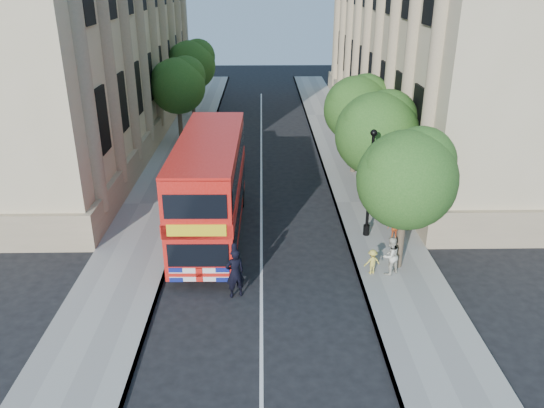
{
  "coord_description": "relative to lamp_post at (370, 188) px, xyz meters",
  "views": [
    {
      "loc": [
        0.08,
        -16.58,
        11.42
      ],
      "look_at": [
        0.48,
        4.71,
        2.3
      ],
      "focal_mm": 35.0,
      "sensor_mm": 36.0,
      "label": 1
    }
  ],
  "objects": [
    {
      "name": "tree_right_mid",
      "position": [
        0.84,
        3.03,
        1.93
      ],
      "size": [
        4.2,
        4.2,
        6.37
      ],
      "color": "#473828",
      "rests_on": "ground"
    },
    {
      "name": "tree_left_far",
      "position": [
        -10.96,
        16.03,
        1.93
      ],
      "size": [
        4.0,
        4.0,
        6.3
      ],
      "color": "#473828",
      "rests_on": "ground"
    },
    {
      "name": "pavement_right",
      "position": [
        0.75,
        4.0,
        -2.45
      ],
      "size": [
        3.5,
        80.0,
        0.12
      ],
      "primitive_type": "cube",
      "color": "gray",
      "rests_on": "ground"
    },
    {
      "name": "police_constable",
      "position": [
        -6.0,
        -5.0,
        -1.49
      ],
      "size": [
        0.88,
        0.73,
        2.05
      ],
      "primitive_type": "imported",
      "rotation": [
        0.0,
        0.0,
        3.53
      ],
      "color": "black",
      "rests_on": "ground"
    },
    {
      "name": "tree_left_back",
      "position": [
        -10.96,
        24.03,
        2.2
      ],
      "size": [
        4.2,
        4.2,
        6.65
      ],
      "color": "#473828",
      "rests_on": "ground"
    },
    {
      "name": "box_van",
      "position": [
        -7.89,
        8.63,
        -0.97
      ],
      "size": [
        2.75,
        5.68,
        3.14
      ],
      "rotation": [
        0.0,
        0.0,
        0.1
      ],
      "color": "black",
      "rests_on": "ground"
    },
    {
      "name": "tree_right_far",
      "position": [
        0.84,
        9.03,
        1.8
      ],
      "size": [
        4.0,
        4.0,
        6.15
      ],
      "color": "#473828",
      "rests_on": "ground"
    },
    {
      "name": "child_b",
      "position": [
        -0.43,
        -3.56,
        -1.85
      ],
      "size": [
        0.78,
        0.58,
        1.08
      ],
      "primitive_type": "imported",
      "rotation": [
        0.0,
        0.0,
        3.42
      ],
      "color": "gold",
      "rests_on": "pavement_right"
    },
    {
      "name": "tree_right_near",
      "position": [
        0.84,
        -2.97,
        1.74
      ],
      "size": [
        4.0,
        4.0,
        6.08
      ],
      "color": "#473828",
      "rests_on": "ground"
    },
    {
      "name": "pavement_left",
      "position": [
        -10.75,
        4.0,
        -2.45
      ],
      "size": [
        3.5,
        80.0,
        0.12
      ],
      "primitive_type": "cube",
      "color": "gray",
      "rests_on": "ground"
    },
    {
      "name": "ground",
      "position": [
        -5.0,
        -6.0,
        -2.51
      ],
      "size": [
        120.0,
        120.0,
        0.0
      ],
      "primitive_type": "plane",
      "color": "black",
      "rests_on": "ground"
    },
    {
      "name": "woman_pedestrian",
      "position": [
        0.29,
        -3.6,
        -1.57
      ],
      "size": [
        1.01,
        0.96,
        1.65
      ],
      "primitive_type": "imported",
      "rotation": [
        0.0,
        0.0,
        3.71
      ],
      "color": "beige",
      "rests_on": "pavement_right"
    },
    {
      "name": "building_left",
      "position": [
        -18.8,
        18.0,
        6.49
      ],
      "size": [
        12.0,
        38.0,
        18.0
      ],
      "primitive_type": "cube",
      "color": "tan",
      "rests_on": "ground"
    },
    {
      "name": "double_decker_bus",
      "position": [
        -7.34,
        0.36,
        0.09
      ],
      "size": [
        2.86,
        10.21,
        4.7
      ],
      "rotation": [
        0.0,
        0.0,
        -0.01
      ],
      "color": "red",
      "rests_on": "ground"
    },
    {
      "name": "lamp_post",
      "position": [
        0.0,
        0.0,
        0.0
      ],
      "size": [
        0.32,
        0.32,
        5.16
      ],
      "color": "black",
      "rests_on": "pavement_right"
    },
    {
      "name": "building_right",
      "position": [
        8.8,
        18.0,
        6.49
      ],
      "size": [
        12.0,
        38.0,
        18.0
      ],
      "primitive_type": "cube",
      "color": "tan",
      "rests_on": "ground"
    },
    {
      "name": "child_a",
      "position": [
        1.22,
        -0.5,
        -1.83
      ],
      "size": [
        0.7,
        0.38,
        1.13
      ],
      "primitive_type": "imported",
      "rotation": [
        0.0,
        0.0,
        2.97
      ],
      "color": "orange",
      "rests_on": "pavement_right"
    }
  ]
}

